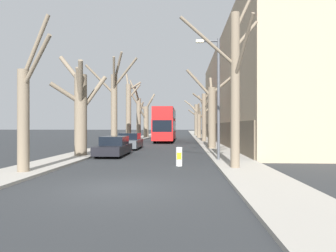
{
  "coord_description": "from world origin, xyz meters",
  "views": [
    {
      "loc": [
        2.17,
        -9.86,
        2.09
      ],
      "look_at": [
        0.34,
        24.13,
        2.07
      ],
      "focal_mm": 32.0,
      "sensor_mm": 36.0,
      "label": 1
    }
  ],
  "objects_px": {
    "lamp_post": "(217,92)",
    "double_decker_bus": "(165,123)",
    "street_tree_right_3": "(199,122)",
    "parked_car_1": "(130,142)",
    "street_tree_right_0": "(235,82)",
    "traffic_bollard": "(179,157)",
    "street_tree_right_2": "(204,115)",
    "street_tree_left_5": "(146,119)",
    "street_tree_right_1": "(212,112)",
    "parked_car_0": "(114,147)",
    "street_tree_left_3": "(129,111)",
    "street_tree_right_4": "(196,119)",
    "street_tree_left_2": "(114,104)",
    "street_tree_left_0": "(25,112)",
    "street_tree_left_4": "(138,115)",
    "street_tree_left_1": "(80,109)"
  },
  "relations": [
    {
      "from": "street_tree_left_0",
      "to": "street_tree_left_4",
      "type": "distance_m",
      "value": 32.05
    },
    {
      "from": "street_tree_left_1",
      "to": "lamp_post",
      "type": "distance_m",
      "value": 9.13
    },
    {
      "from": "street_tree_left_3",
      "to": "traffic_bollard",
      "type": "bearing_deg",
      "value": -72.65
    },
    {
      "from": "street_tree_left_0",
      "to": "street_tree_left_1",
      "type": "height_order",
      "value": "street_tree_left_1"
    },
    {
      "from": "street_tree_right_0",
      "to": "traffic_bollard",
      "type": "height_order",
      "value": "street_tree_right_0"
    },
    {
      "from": "parked_car_0",
      "to": "double_decker_bus",
      "type": "bearing_deg",
      "value": 82.89
    },
    {
      "from": "lamp_post",
      "to": "double_decker_bus",
      "type": "bearing_deg",
      "value": 101.33
    },
    {
      "from": "street_tree_left_2",
      "to": "street_tree_left_3",
      "type": "height_order",
      "value": "street_tree_left_2"
    },
    {
      "from": "street_tree_right_1",
      "to": "lamp_post",
      "type": "relative_size",
      "value": 1.03
    },
    {
      "from": "parked_car_0",
      "to": "street_tree_right_2",
      "type": "bearing_deg",
      "value": 67.68
    },
    {
      "from": "street_tree_right_0",
      "to": "street_tree_right_3",
      "type": "height_order",
      "value": "street_tree_right_0"
    },
    {
      "from": "street_tree_left_2",
      "to": "double_decker_bus",
      "type": "xyz_separation_m",
      "value": [
        4.22,
        11.23,
        -1.75
      ]
    },
    {
      "from": "street_tree_left_5",
      "to": "parked_car_0",
      "type": "distance_m",
      "value": 32.2
    },
    {
      "from": "street_tree_left_3",
      "to": "street_tree_right_4",
      "type": "xyz_separation_m",
      "value": [
        9.25,
        26.18,
        -0.36
      ]
    },
    {
      "from": "street_tree_right_2",
      "to": "parked_car_1",
      "type": "height_order",
      "value": "street_tree_right_2"
    },
    {
      "from": "street_tree_left_0",
      "to": "street_tree_right_1",
      "type": "distance_m",
      "value": 16.91
    },
    {
      "from": "street_tree_left_5",
      "to": "parked_car_0",
      "type": "bearing_deg",
      "value": -86.71
    },
    {
      "from": "street_tree_left_2",
      "to": "traffic_bollard",
      "type": "relative_size",
      "value": 9.08
    },
    {
      "from": "street_tree_right_1",
      "to": "street_tree_right_2",
      "type": "bearing_deg",
      "value": 89.58
    },
    {
      "from": "street_tree_right_2",
      "to": "parked_car_0",
      "type": "relative_size",
      "value": 1.53
    },
    {
      "from": "street_tree_right_2",
      "to": "street_tree_left_5",
      "type": "bearing_deg",
      "value": 123.88
    },
    {
      "from": "street_tree_right_3",
      "to": "double_decker_bus",
      "type": "height_order",
      "value": "street_tree_right_3"
    },
    {
      "from": "parked_car_1",
      "to": "double_decker_bus",
      "type": "bearing_deg",
      "value": 79.68
    },
    {
      "from": "street_tree_left_2",
      "to": "street_tree_right_4",
      "type": "bearing_deg",
      "value": 74.96
    },
    {
      "from": "street_tree_left_0",
      "to": "parked_car_0",
      "type": "bearing_deg",
      "value": 76.45
    },
    {
      "from": "lamp_post",
      "to": "street_tree_left_2",
      "type": "bearing_deg",
      "value": 128.58
    },
    {
      "from": "street_tree_right_4",
      "to": "street_tree_left_5",
      "type": "bearing_deg",
      "value": -132.62
    },
    {
      "from": "street_tree_right_3",
      "to": "parked_car_1",
      "type": "bearing_deg",
      "value": -107.05
    },
    {
      "from": "street_tree_left_1",
      "to": "street_tree_left_5",
      "type": "bearing_deg",
      "value": 89.63
    },
    {
      "from": "street_tree_left_5",
      "to": "street_tree_right_4",
      "type": "bearing_deg",
      "value": 47.38
    },
    {
      "from": "street_tree_left_3",
      "to": "street_tree_right_0",
      "type": "height_order",
      "value": "street_tree_right_0"
    },
    {
      "from": "street_tree_right_4",
      "to": "parked_car_0",
      "type": "bearing_deg",
      "value": -99.92
    },
    {
      "from": "street_tree_right_4",
      "to": "street_tree_right_0",
      "type": "bearing_deg",
      "value": -90.06
    },
    {
      "from": "double_decker_bus",
      "to": "street_tree_right_0",
      "type": "bearing_deg",
      "value": -79.04
    },
    {
      "from": "street_tree_left_2",
      "to": "street_tree_right_3",
      "type": "height_order",
      "value": "street_tree_left_2"
    },
    {
      "from": "street_tree_left_5",
      "to": "traffic_bollard",
      "type": "height_order",
      "value": "street_tree_left_5"
    },
    {
      "from": "double_decker_bus",
      "to": "street_tree_right_2",
      "type": "bearing_deg",
      "value": -9.79
    },
    {
      "from": "double_decker_bus",
      "to": "street_tree_left_2",
      "type": "bearing_deg",
      "value": -110.6
    },
    {
      "from": "street_tree_right_3",
      "to": "street_tree_right_4",
      "type": "relative_size",
      "value": 0.78
    },
    {
      "from": "street_tree_left_0",
      "to": "street_tree_right_2",
      "type": "xyz_separation_m",
      "value": [
        9.42,
        26.28,
        0.76
      ]
    },
    {
      "from": "street_tree_right_0",
      "to": "parked_car_1",
      "type": "distance_m",
      "value": 14.78
    },
    {
      "from": "street_tree_left_2",
      "to": "parked_car_0",
      "type": "xyz_separation_m",
      "value": [
        1.84,
        -7.82,
        -3.57
      ]
    },
    {
      "from": "street_tree_left_3",
      "to": "street_tree_right_4",
      "type": "height_order",
      "value": "street_tree_left_3"
    },
    {
      "from": "street_tree_left_2",
      "to": "street_tree_right_1",
      "type": "xyz_separation_m",
      "value": [
        9.22,
        -1.83,
        -0.93
      ]
    },
    {
      "from": "parked_car_1",
      "to": "traffic_bollard",
      "type": "height_order",
      "value": "parked_car_1"
    },
    {
      "from": "street_tree_left_4",
      "to": "street_tree_right_3",
      "type": "xyz_separation_m",
      "value": [
        9.44,
        6.38,
        -0.94
      ]
    },
    {
      "from": "street_tree_left_3",
      "to": "street_tree_right_1",
      "type": "bearing_deg",
      "value": -46.79
    },
    {
      "from": "street_tree_right_0",
      "to": "parked_car_1",
      "type": "xyz_separation_m",
      "value": [
        -7.3,
        12.37,
        -3.5
      ]
    },
    {
      "from": "street_tree_left_0",
      "to": "parked_car_1",
      "type": "height_order",
      "value": "street_tree_left_0"
    },
    {
      "from": "street_tree_left_0",
      "to": "street_tree_right_4",
      "type": "relative_size",
      "value": 0.89
    }
  ]
}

